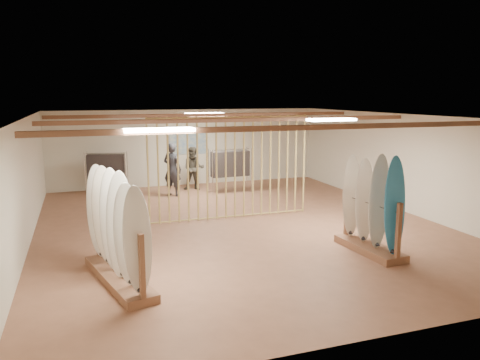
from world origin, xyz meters
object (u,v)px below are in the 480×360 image
object	(u,v)px
clothing_rack_a	(106,167)
shopper_b	(194,166)
rack_right	(371,220)
rack_left	(117,245)
shopper_a	(172,166)
clothing_rack_b	(230,164)

from	to	relation	value
clothing_rack_a	shopper_b	xyz separation A→B (m)	(2.95, -0.38, -0.06)
rack_right	shopper_b	xyz separation A→B (m)	(-2.02, 7.73, 0.16)
rack_left	shopper_b	world-z (taller)	rack_left
rack_right	shopper_a	world-z (taller)	rack_right
rack_left	clothing_rack_b	world-z (taller)	rack_left
clothing_rack_b	shopper_a	xyz separation A→B (m)	(-1.99, 0.10, 0.01)
clothing_rack_a	clothing_rack_b	distance (m)	4.21
rack_left	clothing_rack_a	distance (m)	8.06
clothing_rack_a	rack_right	bearing A→B (deg)	-43.89
rack_left	shopper_a	distance (m)	7.37
shopper_a	shopper_b	xyz separation A→B (m)	(0.89, 0.68, -0.14)
clothing_rack_b	shopper_a	bearing A→B (deg)	173.46
clothing_rack_a	shopper_a	distance (m)	2.32
shopper_b	clothing_rack_b	bearing A→B (deg)	-21.17
clothing_rack_a	shopper_a	xyz separation A→B (m)	(2.06, -1.06, 0.08)
rack_left	shopper_b	bearing A→B (deg)	53.43
clothing_rack_b	shopper_b	distance (m)	1.36
rack_left	rack_right	size ratio (longest dim) A/B	1.21
rack_left	clothing_rack_b	bearing A→B (deg)	44.11
clothing_rack_b	shopper_a	size ratio (longest dim) A/B	0.76
clothing_rack_b	shopper_b	xyz separation A→B (m)	(-1.10, 0.78, -0.13)
rack_right	clothing_rack_a	xyz separation A→B (m)	(-4.97, 8.11, 0.22)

